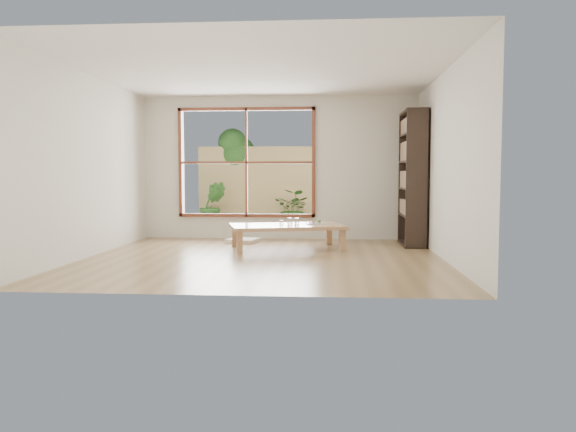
% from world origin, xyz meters
% --- Properties ---
extents(ground, '(5.00, 5.00, 0.00)m').
position_xyz_m(ground, '(0.00, 0.00, 0.00)').
color(ground, '#9B794D').
rests_on(ground, ground).
extents(low_table, '(1.96, 1.41, 0.39)m').
position_xyz_m(low_table, '(0.25, 1.01, 0.34)').
color(low_table, tan).
rests_on(low_table, ground).
extents(floor_cushion, '(0.59, 0.59, 0.07)m').
position_xyz_m(floor_cushion, '(-0.57, 1.78, 0.04)').
color(floor_cushion, white).
rests_on(floor_cushion, ground).
extents(bookshelf, '(0.36, 1.00, 2.22)m').
position_xyz_m(bookshelf, '(2.30, 1.65, 1.11)').
color(bookshelf, black).
rests_on(bookshelf, ground).
extents(glass_tall, '(0.07, 0.07, 0.12)m').
position_xyz_m(glass_tall, '(0.30, 0.93, 0.45)').
color(glass_tall, silver).
rests_on(glass_tall, low_table).
extents(glass_mid, '(0.07, 0.07, 0.10)m').
position_xyz_m(glass_mid, '(0.41, 1.03, 0.44)').
color(glass_mid, silver).
rests_on(glass_mid, low_table).
extents(glass_short, '(0.07, 0.07, 0.09)m').
position_xyz_m(glass_short, '(0.30, 1.20, 0.43)').
color(glass_short, silver).
rests_on(glass_short, low_table).
extents(glass_small, '(0.06, 0.06, 0.07)m').
position_xyz_m(glass_small, '(0.17, 0.98, 0.42)').
color(glass_small, silver).
rests_on(glass_small, low_table).
extents(food_tray, '(0.29, 0.25, 0.08)m').
position_xyz_m(food_tray, '(0.70, 1.12, 0.40)').
color(food_tray, white).
rests_on(food_tray, low_table).
extents(deck, '(2.80, 2.00, 0.05)m').
position_xyz_m(deck, '(-0.60, 3.56, 0.00)').
color(deck, '#332D25').
rests_on(deck, ground).
extents(garden_bench, '(1.16, 0.45, 0.36)m').
position_xyz_m(garden_bench, '(-0.95, 3.23, 0.32)').
color(garden_bench, black).
rests_on(garden_bench, deck).
extents(bamboo_fence, '(2.80, 0.06, 1.80)m').
position_xyz_m(bamboo_fence, '(-0.60, 4.56, 0.90)').
color(bamboo_fence, tan).
rests_on(bamboo_fence, ground).
extents(shrub_right, '(0.94, 0.89, 0.84)m').
position_xyz_m(shrub_right, '(0.15, 4.26, 0.45)').
color(shrub_right, '#2F5C22').
rests_on(shrub_right, deck).
extents(shrub_left, '(0.64, 0.56, 1.01)m').
position_xyz_m(shrub_left, '(-1.58, 4.05, 0.53)').
color(shrub_left, '#2F5C22').
rests_on(shrub_left, deck).
extents(garden_tree, '(1.04, 0.85, 2.22)m').
position_xyz_m(garden_tree, '(-1.28, 4.86, 1.63)').
color(garden_tree, '#4C3D2D').
rests_on(garden_tree, ground).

